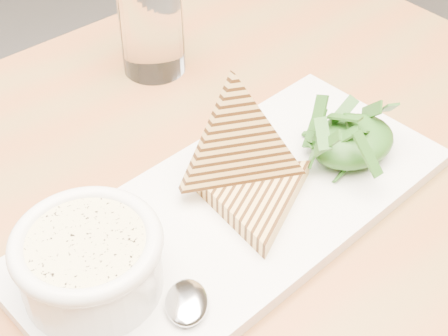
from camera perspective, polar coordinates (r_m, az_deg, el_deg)
table_top at (r=0.63m, az=-7.84°, el=-9.89°), size 1.23×0.88×0.04m
table_leg_br at (r=1.31m, az=6.74°, el=0.37°), size 0.06×0.06×0.70m
platter at (r=0.65m, az=1.02°, el=-3.72°), size 0.46×0.26×0.02m
soup_bowl at (r=0.58m, az=-11.02°, el=-8.10°), size 0.12×0.12×0.05m
soup at (r=0.56m, az=-11.39°, el=-6.24°), size 0.10×0.10×0.01m
bowl_rim at (r=0.56m, az=-11.42°, el=-6.11°), size 0.12×0.12×0.01m
sandwich_flat at (r=0.65m, az=2.48°, el=-2.39°), size 0.19×0.19×0.02m
sandwich_lean at (r=0.64m, az=1.29°, el=1.86°), size 0.18×0.17×0.16m
salad_base at (r=0.70m, az=10.60°, el=2.20°), size 0.09×0.07×0.04m
arugula_pile at (r=0.70m, az=10.70°, el=2.78°), size 0.11×0.10×0.05m
spoon_bowl at (r=0.57m, az=-3.10°, el=-11.08°), size 0.06×0.06×0.01m
glass_far at (r=0.83m, az=-6.03°, el=11.61°), size 0.08×0.08×0.12m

